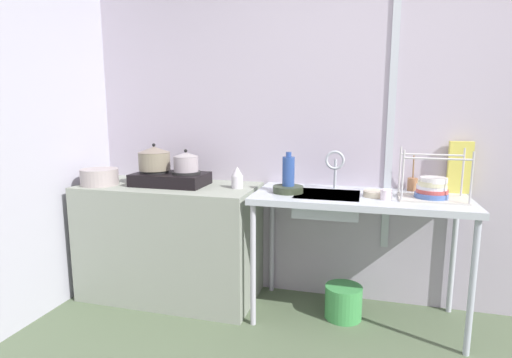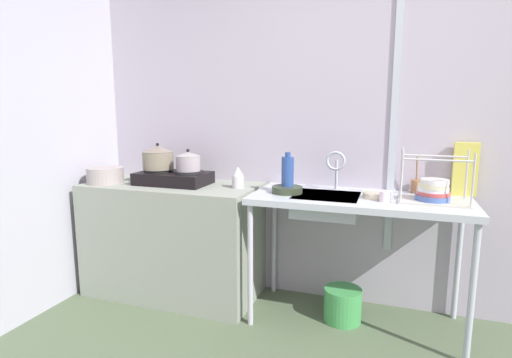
{
  "view_description": "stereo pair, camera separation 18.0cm",
  "coord_description": "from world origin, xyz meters",
  "px_view_note": "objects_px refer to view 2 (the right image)",
  "views": [
    {
      "loc": [
        -0.25,
        -1.28,
        1.39
      ],
      "look_at": [
        -0.97,
        1.34,
        0.92
      ],
      "focal_mm": 28.21,
      "sensor_mm": 36.0,
      "label": 1
    },
    {
      "loc": [
        -0.08,
        -1.23,
        1.39
      ],
      "look_at": [
        -0.97,
        1.34,
        0.92
      ],
      "focal_mm": 28.21,
      "sensor_mm": 36.0,
      "label": 2
    }
  ],
  "objects_px": {
    "pot_on_right_burner": "(188,161)",
    "cup_by_rack": "(385,197)",
    "sink_basin": "(326,205)",
    "pot_beside_stove": "(105,175)",
    "small_bowl_on_drainboard": "(375,195)",
    "utensil_jar": "(416,185)",
    "stove": "(173,178)",
    "dish_rack": "(433,192)",
    "bottle_by_sink": "(288,174)",
    "pot_on_left_burner": "(158,158)",
    "cereal_box": "(465,169)",
    "bucket_on_floor": "(343,305)",
    "percolator": "(238,178)",
    "faucet": "(336,164)",
    "frying_pan": "(287,190)"
  },
  "relations": [
    {
      "from": "pot_on_right_burner",
      "to": "cup_by_rack",
      "type": "distance_m",
      "value": 1.38
    },
    {
      "from": "sink_basin",
      "to": "cup_by_rack",
      "type": "height_order",
      "value": "cup_by_rack"
    },
    {
      "from": "pot_beside_stove",
      "to": "small_bowl_on_drainboard",
      "type": "height_order",
      "value": "pot_beside_stove"
    },
    {
      "from": "pot_beside_stove",
      "to": "utensil_jar",
      "type": "relative_size",
      "value": 1.1
    },
    {
      "from": "stove",
      "to": "cup_by_rack",
      "type": "xyz_separation_m",
      "value": [
        1.5,
        -0.1,
        -0.02
      ]
    },
    {
      "from": "cup_by_rack",
      "to": "dish_rack",
      "type": "bearing_deg",
      "value": 16.22
    },
    {
      "from": "bottle_by_sink",
      "to": "utensil_jar",
      "type": "xyz_separation_m",
      "value": [
        0.8,
        0.28,
        -0.07
      ]
    },
    {
      "from": "sink_basin",
      "to": "utensil_jar",
      "type": "distance_m",
      "value": 0.62
    },
    {
      "from": "pot_on_left_burner",
      "to": "sink_basin",
      "type": "xyz_separation_m",
      "value": [
        1.26,
        -0.02,
        -0.26
      ]
    },
    {
      "from": "cup_by_rack",
      "to": "bottle_by_sink",
      "type": "xyz_separation_m",
      "value": [
        -0.62,
        0.06,
        0.09
      ]
    },
    {
      "from": "cereal_box",
      "to": "utensil_jar",
      "type": "distance_m",
      "value": 0.31
    },
    {
      "from": "sink_basin",
      "to": "cup_by_rack",
      "type": "relative_size",
      "value": 5.97
    },
    {
      "from": "pot_on_left_burner",
      "to": "small_bowl_on_drainboard",
      "type": "relative_size",
      "value": 1.61
    },
    {
      "from": "pot_on_left_burner",
      "to": "pot_beside_stove",
      "type": "bearing_deg",
      "value": -161.53
    },
    {
      "from": "pot_on_right_burner",
      "to": "bottle_by_sink",
      "type": "xyz_separation_m",
      "value": [
        0.75,
        -0.03,
        -0.05
      ]
    },
    {
      "from": "cereal_box",
      "to": "utensil_jar",
      "type": "height_order",
      "value": "cereal_box"
    },
    {
      "from": "cup_by_rack",
      "to": "bucket_on_floor",
      "type": "height_order",
      "value": "cup_by_rack"
    },
    {
      "from": "pot_on_left_burner",
      "to": "cup_by_rack",
      "type": "relative_size",
      "value": 3.41
    },
    {
      "from": "stove",
      "to": "percolator",
      "type": "xyz_separation_m",
      "value": [
        0.51,
        0.02,
        0.02
      ]
    },
    {
      "from": "dish_rack",
      "to": "utensil_jar",
      "type": "relative_size",
      "value": 1.6
    },
    {
      "from": "faucet",
      "to": "dish_rack",
      "type": "bearing_deg",
      "value": -15.28
    },
    {
      "from": "pot_on_left_burner",
      "to": "dish_rack",
      "type": "distance_m",
      "value": 1.89
    },
    {
      "from": "bucket_on_floor",
      "to": "dish_rack",
      "type": "bearing_deg",
      "value": -0.04
    },
    {
      "from": "stove",
      "to": "percolator",
      "type": "bearing_deg",
      "value": 1.91
    },
    {
      "from": "small_bowl_on_drainboard",
      "to": "bucket_on_floor",
      "type": "distance_m",
      "value": 0.77
    },
    {
      "from": "frying_pan",
      "to": "cup_by_rack",
      "type": "relative_size",
      "value": 2.96
    },
    {
      "from": "pot_on_right_burner",
      "to": "faucet",
      "type": "height_order",
      "value": "faucet"
    },
    {
      "from": "sink_basin",
      "to": "faucet",
      "type": "distance_m",
      "value": 0.3
    },
    {
      "from": "sink_basin",
      "to": "small_bowl_on_drainboard",
      "type": "xyz_separation_m",
      "value": [
        0.3,
        0.01,
        0.08
      ]
    },
    {
      "from": "cup_by_rack",
      "to": "utensil_jar",
      "type": "bearing_deg",
      "value": 62.15
    },
    {
      "from": "pot_beside_stove",
      "to": "bucket_on_floor",
      "type": "height_order",
      "value": "pot_beside_stove"
    },
    {
      "from": "small_bowl_on_drainboard",
      "to": "stove",
      "type": "bearing_deg",
      "value": 179.28
    },
    {
      "from": "pot_on_right_burner",
      "to": "sink_basin",
      "type": "height_order",
      "value": "pot_on_right_burner"
    },
    {
      "from": "pot_beside_stove",
      "to": "frying_pan",
      "type": "bearing_deg",
      "value": 3.58
    },
    {
      "from": "pot_beside_stove",
      "to": "bottle_by_sink",
      "type": "height_order",
      "value": "bottle_by_sink"
    },
    {
      "from": "pot_beside_stove",
      "to": "percolator",
      "type": "distance_m",
      "value": 1.02
    },
    {
      "from": "cup_by_rack",
      "to": "stove",
      "type": "bearing_deg",
      "value": 176.32
    },
    {
      "from": "pot_on_right_burner",
      "to": "cup_by_rack",
      "type": "height_order",
      "value": "pot_on_right_burner"
    },
    {
      "from": "pot_on_right_burner",
      "to": "bottle_by_sink",
      "type": "relative_size",
      "value": 0.66
    },
    {
      "from": "percolator",
      "to": "bottle_by_sink",
      "type": "relative_size",
      "value": 0.56
    },
    {
      "from": "cup_by_rack",
      "to": "bottle_by_sink",
      "type": "height_order",
      "value": "bottle_by_sink"
    },
    {
      "from": "stove",
      "to": "pot_on_left_burner",
      "type": "height_order",
      "value": "pot_on_left_burner"
    },
    {
      "from": "percolator",
      "to": "cereal_box",
      "type": "distance_m",
      "value": 1.48
    },
    {
      "from": "frying_pan",
      "to": "dish_rack",
      "type": "relative_size",
      "value": 0.52
    },
    {
      "from": "pot_on_left_burner",
      "to": "cup_by_rack",
      "type": "distance_m",
      "value": 1.63
    },
    {
      "from": "percolator",
      "to": "cereal_box",
      "type": "relative_size",
      "value": 0.45
    },
    {
      "from": "small_bowl_on_drainboard",
      "to": "bottle_by_sink",
      "type": "height_order",
      "value": "bottle_by_sink"
    },
    {
      "from": "stove",
      "to": "bottle_by_sink",
      "type": "xyz_separation_m",
      "value": [
        0.88,
        -0.03,
        0.07
      ]
    },
    {
      "from": "cup_by_rack",
      "to": "bucket_on_floor",
      "type": "distance_m",
      "value": 0.81
    },
    {
      "from": "small_bowl_on_drainboard",
      "to": "pot_beside_stove",
      "type": "bearing_deg",
      "value": -176.77
    }
  ]
}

